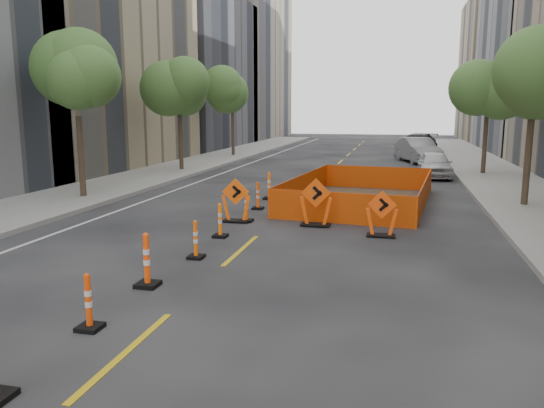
% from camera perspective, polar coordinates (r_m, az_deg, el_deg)
% --- Properties ---
extents(ground_plane, '(140.00, 140.00, 0.00)m').
position_cam_1_polar(ground_plane, '(10.14, -9.90, -10.63)').
color(ground_plane, black).
extents(sidewalk_left, '(4.00, 90.00, 0.15)m').
position_cam_1_polar(sidewalk_left, '(24.59, -18.26, 1.46)').
color(sidewalk_left, gray).
rests_on(sidewalk_left, ground).
extents(sidewalk_right, '(4.00, 90.00, 0.15)m').
position_cam_1_polar(sidewalk_right, '(21.61, 27.00, -0.28)').
color(sidewalk_right, gray).
rests_on(sidewalk_right, ground).
extents(bld_left_d, '(12.00, 16.00, 14.00)m').
position_cam_1_polar(bld_left_d, '(52.33, -10.44, 13.74)').
color(bld_left_d, '#4C4C51').
rests_on(bld_left_d, ground).
extents(bld_left_e, '(12.00, 20.00, 20.00)m').
position_cam_1_polar(bld_left_e, '(67.88, -4.76, 15.55)').
color(bld_left_e, gray).
rests_on(bld_left_e, ground).
extents(bld_right_e, '(12.00, 14.00, 16.00)m').
position_cam_1_polar(bld_right_e, '(68.71, 25.04, 12.92)').
color(bld_right_e, tan).
rests_on(bld_right_e, ground).
extents(tree_l_b, '(2.80, 2.80, 5.95)m').
position_cam_1_polar(tree_l_b, '(22.35, -20.28, 11.98)').
color(tree_l_b, '#382B1E').
rests_on(tree_l_b, ground).
extents(tree_l_c, '(2.80, 2.80, 5.95)m').
position_cam_1_polar(tree_l_c, '(31.20, -9.94, 11.75)').
color(tree_l_c, '#382B1E').
rests_on(tree_l_c, ground).
extents(tree_l_d, '(2.80, 2.80, 5.95)m').
position_cam_1_polar(tree_l_d, '(40.58, -4.27, 11.47)').
color(tree_l_d, '#382B1E').
rests_on(tree_l_d, ground).
extents(tree_r_b, '(2.80, 2.80, 5.95)m').
position_cam_1_polar(tree_r_b, '(21.21, 26.38, 11.70)').
color(tree_r_b, '#382B1E').
rests_on(tree_r_b, ground).
extents(tree_r_c, '(2.80, 2.80, 5.95)m').
position_cam_1_polar(tree_r_c, '(31.04, 22.26, 11.17)').
color(tree_r_c, '#382B1E').
rests_on(tree_r_c, ground).
extents(channelizer_2, '(0.38, 0.38, 0.96)m').
position_cam_1_polar(channelizer_2, '(9.28, -19.15, -9.89)').
color(channelizer_2, '#E34009').
rests_on(channelizer_2, ground).
extents(channelizer_3, '(0.45, 0.45, 1.13)m').
position_cam_1_polar(channelizer_3, '(11.08, -13.33, -5.87)').
color(channelizer_3, '#FD450A').
rests_on(channelizer_3, ground).
extents(channelizer_4, '(0.37, 0.37, 0.95)m').
position_cam_1_polar(channelizer_4, '(12.96, -8.22, -3.79)').
color(channelizer_4, '#EA5809').
rests_on(channelizer_4, ground).
extents(channelizer_5, '(0.39, 0.39, 0.99)m').
position_cam_1_polar(channelizer_5, '(15.00, -5.61, -1.74)').
color(channelizer_5, orange).
rests_on(channelizer_5, ground).
extents(channelizer_6, '(0.40, 0.40, 1.03)m').
position_cam_1_polar(channelizer_6, '(17.00, -2.78, -0.22)').
color(channelizer_6, '#ED5F09').
rests_on(channelizer_6, ground).
extents(channelizer_7, '(0.39, 0.39, 1.00)m').
position_cam_1_polar(channelizer_7, '(19.13, -1.53, 0.91)').
color(channelizer_7, '#F24E0A').
rests_on(channelizer_7, ground).
extents(channelizer_8, '(0.44, 0.44, 1.11)m').
position_cam_1_polar(channelizer_8, '(21.25, -0.31, 1.99)').
color(channelizer_8, '#FB640A').
rests_on(channelizer_8, ground).
extents(chevron_sign_left, '(1.03, 0.72, 1.42)m').
position_cam_1_polar(chevron_sign_left, '(16.95, -3.90, 0.41)').
color(chevron_sign_left, '#FC560A').
rests_on(chevron_sign_left, ground).
extents(chevron_sign_center, '(1.03, 0.65, 1.50)m').
position_cam_1_polar(chevron_sign_center, '(16.36, 4.74, 0.18)').
color(chevron_sign_center, '#EB4909').
rests_on(chevron_sign_center, ground).
extents(chevron_sign_right, '(0.91, 0.57, 1.33)m').
position_cam_1_polar(chevron_sign_right, '(15.28, 11.72, -1.03)').
color(chevron_sign_right, '#FF490A').
rests_on(chevron_sign_right, ground).
extents(safety_fence, '(5.54, 8.51, 1.01)m').
position_cam_1_polar(safety_fence, '(20.73, 9.61, 1.50)').
color(safety_fence, '#F1580C').
rests_on(safety_fence, ground).
extents(parked_car_near, '(1.76, 4.10, 1.38)m').
position_cam_1_polar(parked_car_near, '(29.50, 17.10, 4.10)').
color(parked_car_near, silver).
rests_on(parked_car_near, ground).
extents(parked_car_mid, '(3.22, 5.37, 1.67)m').
position_cam_1_polar(parked_car_mid, '(37.60, 15.40, 5.61)').
color(parked_car_mid, gray).
rests_on(parked_car_mid, ground).
extents(parked_car_far, '(3.86, 6.16, 1.66)m').
position_cam_1_polar(parked_car_far, '(43.58, 15.32, 6.19)').
color(parked_car_far, black).
rests_on(parked_car_far, ground).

